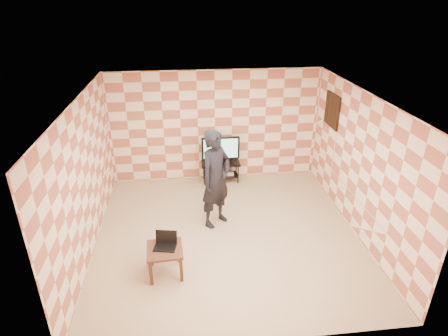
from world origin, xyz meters
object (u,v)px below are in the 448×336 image
(tv_stand, at_px, (221,168))
(tv, at_px, (221,149))
(side_table, at_px, (165,253))
(person, at_px, (216,179))

(tv_stand, bearing_deg, tv, -90.32)
(side_table, bearing_deg, tv_stand, 68.60)
(tv, relative_size, person, 0.46)
(tv_stand, distance_m, side_table, 3.46)
(tv_stand, height_order, side_table, same)
(tv, height_order, side_table, tv)
(tv_stand, xyz_separation_m, person, (-0.28, -1.82, 0.64))
(tv_stand, distance_m, tv, 0.50)
(tv_stand, relative_size, person, 0.46)
(tv, bearing_deg, side_table, -111.42)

